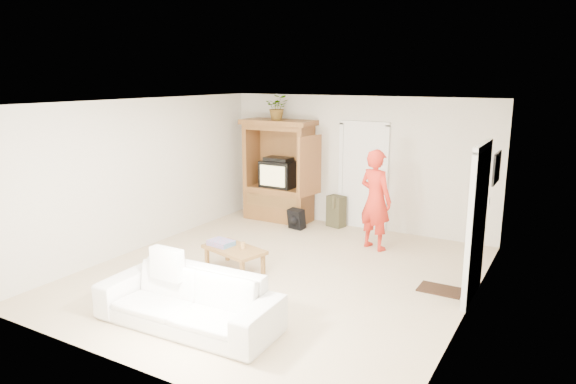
# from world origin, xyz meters

# --- Properties ---
(floor) EXTENTS (6.00, 6.00, 0.00)m
(floor) POSITION_xyz_m (0.00, 0.00, 0.00)
(floor) COLOR tan
(floor) RESTS_ON ground
(ceiling) EXTENTS (6.00, 6.00, 0.00)m
(ceiling) POSITION_xyz_m (0.00, 0.00, 2.60)
(ceiling) COLOR white
(ceiling) RESTS_ON floor
(wall_back) EXTENTS (5.50, 0.00, 5.50)m
(wall_back) POSITION_xyz_m (0.00, 3.00, 1.30)
(wall_back) COLOR silver
(wall_back) RESTS_ON floor
(wall_front) EXTENTS (5.50, 0.00, 5.50)m
(wall_front) POSITION_xyz_m (0.00, -3.00, 1.30)
(wall_front) COLOR silver
(wall_front) RESTS_ON floor
(wall_left) EXTENTS (0.00, 6.00, 6.00)m
(wall_left) POSITION_xyz_m (-2.75, 0.00, 1.30)
(wall_left) COLOR silver
(wall_left) RESTS_ON floor
(wall_right) EXTENTS (0.00, 6.00, 6.00)m
(wall_right) POSITION_xyz_m (2.75, 0.00, 1.30)
(wall_right) COLOR silver
(wall_right) RESTS_ON floor
(armoire) EXTENTS (1.82, 1.14, 2.10)m
(armoire) POSITION_xyz_m (-1.58, 2.66, 0.91)
(armoire) COLOR brown
(armoire) RESTS_ON floor
(door_back) EXTENTS (0.85, 0.05, 2.04)m
(door_back) POSITION_xyz_m (0.15, 2.97, 1.02)
(door_back) COLOR white
(door_back) RESTS_ON floor
(doorway_right) EXTENTS (0.05, 0.90, 2.04)m
(doorway_right) POSITION_xyz_m (2.73, 0.60, 1.02)
(doorway_right) COLOR black
(doorway_right) RESTS_ON floor
(framed_picture) EXTENTS (0.03, 0.60, 0.48)m
(framed_picture) POSITION_xyz_m (2.73, 1.90, 1.60)
(framed_picture) COLOR black
(framed_picture) RESTS_ON wall_right
(doormat) EXTENTS (0.60, 0.40, 0.02)m
(doormat) POSITION_xyz_m (2.30, 0.60, 0.01)
(doormat) COLOR #382316
(doormat) RESTS_ON floor
(plant) EXTENTS (0.57, 0.54, 0.50)m
(plant) POSITION_xyz_m (-1.60, 2.63, 2.35)
(plant) COLOR #4C7238
(plant) RESTS_ON armoire
(man) EXTENTS (0.75, 0.61, 1.76)m
(man) POSITION_xyz_m (0.82, 1.87, 0.88)
(man) COLOR red
(man) RESTS_ON floor
(sofa) EXTENTS (2.30, 0.98, 0.66)m
(sofa) POSITION_xyz_m (-0.10, -1.98, 0.33)
(sofa) COLOR white
(sofa) RESTS_ON floor
(coffee_table) EXTENTS (1.09, 0.77, 0.37)m
(coffee_table) POSITION_xyz_m (-0.68, -0.22, 0.32)
(coffee_table) COLOR olive
(coffee_table) RESTS_ON floor
(towel) EXTENTS (0.41, 0.33, 0.08)m
(towel) POSITION_xyz_m (-0.93, -0.22, 0.41)
(towel) COLOR #C54175
(towel) RESTS_ON coffee_table
(candle) EXTENTS (0.08, 0.08, 0.10)m
(candle) POSITION_xyz_m (-0.55, -0.18, 0.42)
(candle) COLOR tan
(candle) RESTS_ON coffee_table
(backpack_black) EXTENTS (0.34, 0.24, 0.39)m
(backpack_black) POSITION_xyz_m (-0.93, 2.22, 0.19)
(backpack_black) COLOR black
(backpack_black) RESTS_ON floor
(backpack_olive) EXTENTS (0.38, 0.32, 0.63)m
(backpack_olive) POSITION_xyz_m (-0.32, 2.77, 0.32)
(backpack_olive) COLOR #47442B
(backpack_olive) RESTS_ON floor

